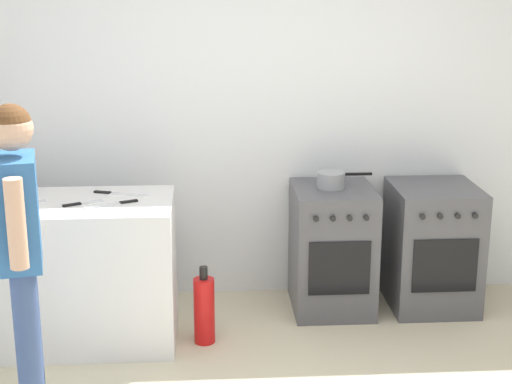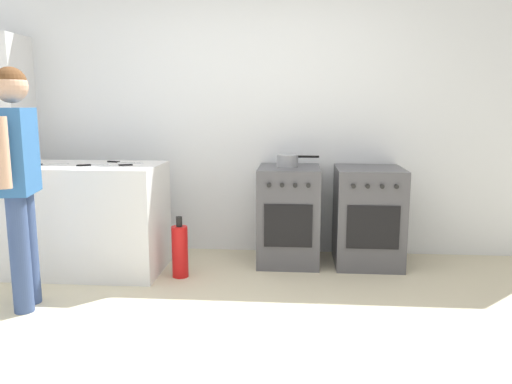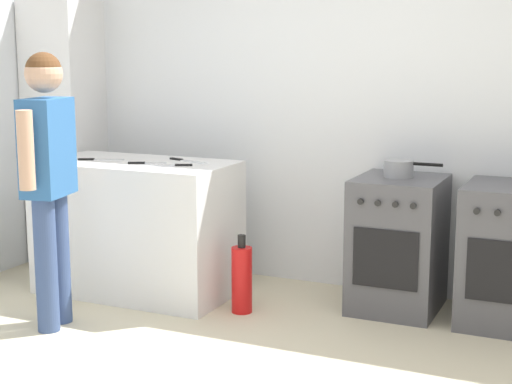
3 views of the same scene
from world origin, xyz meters
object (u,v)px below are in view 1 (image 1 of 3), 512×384
Objects in this scene: knife_chef at (17,204)px; fire_extinguisher at (204,310)px; knife_carving at (113,204)px; knife_bread at (118,194)px; pot at (331,180)px; oven_right at (432,246)px; person at (20,233)px; knife_utility at (81,203)px; oven_left at (332,249)px.

fire_extinguisher is at bearing -3.00° from knife_chef.
knife_carving is 0.92× the size of knife_bread.
pot reaches higher than fire_extinguisher.
oven_right is 0.52× the size of person.
fire_extinguisher is at bearing -149.84° from pot.
knife_utility is at bearing -163.91° from pot.
oven_right is 1.70× the size of fire_extinguisher.
knife_utility reaches higher than fire_extinguisher.
knife_bread is 0.69× the size of fire_extinguisher.
pot is 1.40m from knife_bread.
oven_left is 3.62× the size of knife_utility.
oven_right is at bearing 17.04° from fire_extinguisher.
knife_utility is 0.28m from knife_bread.
fire_extinguisher is at bearing -151.22° from oven_left.
person is at bearing -154.65° from oven_right.
person reaches higher than pot.
oven_right is 2.73m from knife_chef.
knife_chef is (-2.66, -0.42, 0.48)m from oven_right.
oven_left is 1.49m from knife_bread.
knife_chef is (-1.97, -0.42, 0.48)m from oven_left.
pot is at bearing 178.41° from oven_right.
oven_right is 2.87× the size of knife_chef.
pot is 2.00m from knife_chef.
pot is at bearing 125.24° from oven_left.
oven_right is at bearing 8.99° from knife_chef.
oven_left is 2.07m from knife_chef.
knife_chef and knife_bread have the same top height.
knife_utility and knife_carving have the same top height.
knife_utility and knife_chef have the same top height.
person is (-1.78, -1.17, 0.54)m from oven_left.
fire_extinguisher is (-0.86, -0.50, -0.69)m from pot.
knife_chef is 0.59× the size of fire_extinguisher.
fire_extinguisher is (0.91, 0.69, -0.75)m from person.
knife_carving is at bearing -6.81° from knife_utility.
knife_chef reaches higher than oven_left.
person is 1.37m from fire_extinguisher.
knife_utility is 0.19m from knife_carving.
oven_left is 0.48m from pot.
fire_extinguisher is (-0.87, -0.48, -0.21)m from oven_left.
oven_left is 0.69m from oven_right.
pot is 0.73× the size of fire_extinguisher.
oven_right is 2.15m from knife_bread.
pot is at bearing 12.70° from knife_chef.
knife_utility is (-2.28, -0.43, 0.48)m from oven_right.
person reaches higher than knife_bread.
oven_left is 2.32× the size of pot.
person reaches higher than oven_left.
fire_extinguisher is at bearing -2.22° from knife_carving.
oven_right is at bearing 12.36° from knife_carving.
knife_chef reaches higher than fire_extinguisher.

